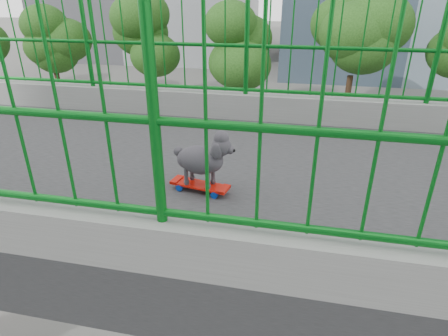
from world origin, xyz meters
TOP-DOWN VIEW (x-y plane):
  - road at (-13.00, 0.00)m, footprint 18.00×90.00m
  - footbridge at (0.00, 0.00)m, footprint 3.00×24.00m
  - railing at (0.00, 0.00)m, footprint 3.00×24.00m
  - street_trees at (-26.03, 1.06)m, footprint 5.30×60.40m
  - skateboard at (0.52, -0.04)m, footprint 0.22×0.48m
  - poodle at (0.53, -0.02)m, footprint 0.26×0.49m
  - car_0 at (-6.00, 1.77)m, footprint 1.76×4.38m
  - car_3 at (-15.60, -17.34)m, footprint 1.90×4.68m
  - car_4 at (-18.80, -7.50)m, footprint 1.68×4.17m
  - car_5 at (-6.00, -9.18)m, footprint 1.57×4.50m
  - car_6 at (-9.20, -0.23)m, footprint 2.51×5.45m

SIDE VIEW (x-z plane):
  - road at x=-13.00m, z-range 0.00..0.02m
  - car_3 at x=-15.60m, z-range 0.00..1.36m
  - car_4 at x=-18.80m, z-range 0.00..1.42m
  - car_5 at x=-6.00m, z-range 0.00..1.48m
  - car_0 at x=-6.00m, z-range 0.00..1.49m
  - car_6 at x=-9.20m, z-range 0.00..1.52m
  - street_trees at x=-26.03m, z-range 1.09..8.35m
  - footbridge at x=0.00m, z-range 1.72..8.72m
  - skateboard at x=0.52m, z-range 7.02..7.08m
  - railing at x=0.00m, z-range 6.50..7.92m
  - poodle at x=0.53m, z-range 7.08..7.49m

